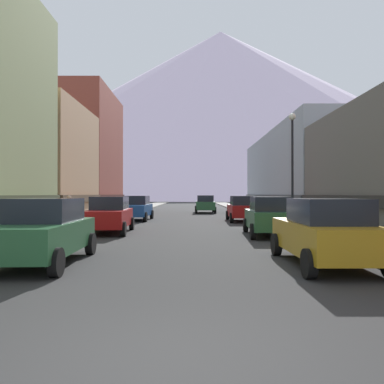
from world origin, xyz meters
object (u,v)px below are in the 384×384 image
car_left_1 (108,215)px  car_right_2 (241,208)px  car_right_1 (268,216)px  potted_plant_0 (349,222)px  car_right_0 (324,232)px  pedestrian_1 (68,213)px  car_left_2 (135,208)px  car_driving_0 (204,204)px  pedestrian_0 (288,211)px  car_left_0 (41,231)px  trash_bin_right (352,227)px  streetlamp_right (291,153)px

car_left_1 → car_right_2: (7.60, 7.87, 0.00)m
car_left_1 → car_right_1: same height
potted_plant_0 → car_right_1: bearing=158.8°
car_right_0 → pedestrian_1: 14.21m
car_left_2 → car_right_0: (7.60, -17.65, 0.00)m
car_driving_0 → pedestrian_1: pedestrian_1 is taller
pedestrian_0 → potted_plant_0: bearing=-84.2°
car_left_2 → car_right_0: bearing=-66.7°
car_driving_0 → pedestrian_0: size_ratio=2.80×
car_left_0 → car_right_0: size_ratio=1.01×
car_right_0 → pedestrian_1: pedestrian_1 is taller
car_left_2 → pedestrian_0: car_left_2 is taller
car_left_0 → trash_bin_right: size_ratio=4.54×
potted_plant_0 → car_right_2: bearing=107.1°
car_left_1 → streetlamp_right: size_ratio=0.76×
trash_bin_right → car_left_1: bearing=156.7°
car_right_2 → streetlamp_right: size_ratio=0.75×
car_right_0 → car_right_1: bearing=90.0°
trash_bin_right → streetlamp_right: streetlamp_right is taller
car_left_1 → potted_plant_0: bearing=-13.3°
car_left_0 → car_right_1: bearing=42.7°
car_left_0 → car_right_0: (7.60, -0.26, 0.00)m
pedestrian_1 → streetlamp_right: streetlamp_right is taller
car_right_1 → potted_plant_0: size_ratio=4.20×
car_right_1 → car_driving_0: size_ratio=1.02×
car_left_2 → trash_bin_right: size_ratio=4.54×
streetlamp_right → pedestrian_1: bearing=175.7°
potted_plant_0 → streetlamp_right: size_ratio=0.18×
car_left_2 → car_right_1: same height
car_driving_0 → pedestrian_0: 15.94m
pedestrian_0 → car_right_1: bearing=-111.7°
car_left_2 → pedestrian_1: 7.99m
potted_plant_0 → pedestrian_0: 7.44m
car_left_2 → pedestrian_1: (-2.45, -7.60, 0.03)m
car_left_1 → car_right_2: same height
car_left_1 → streetlamp_right: (9.15, 0.59, 3.09)m
pedestrian_0 → streetlamp_right: size_ratio=0.27×
car_left_1 → car_driving_0: (5.40, 20.09, 0.00)m
pedestrian_0 → car_right_0: bearing=-100.3°
car_right_1 → pedestrian_1: 10.42m
car_right_2 → potted_plant_0: size_ratio=4.15×
car_right_0 → car_right_1: 7.28m
car_right_2 → streetlamp_right: 8.05m
car_left_0 → car_right_1: 10.35m
trash_bin_right → pedestrian_1: pedestrian_1 is taller
trash_bin_right → potted_plant_0: 1.93m
car_right_1 → car_driving_0: (-2.20, 21.40, 0.00)m
car_left_2 → potted_plant_0: 15.86m
car_left_0 → pedestrian_0: (10.05, 13.18, -0.03)m
car_driving_0 → streetlamp_right: 20.10m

